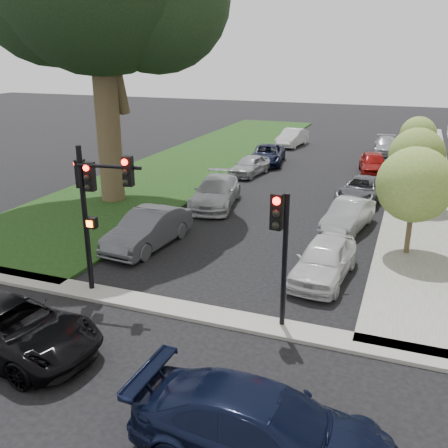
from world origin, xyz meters
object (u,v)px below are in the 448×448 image
(small_tree_b, at_px, (417,155))
(traffic_signal_main, at_px, (94,195))
(small_tree_c, at_px, (418,134))
(car_parked_1, at_px, (348,216))
(small_tree_a, at_px, (415,185))
(car_parked_2, at_px, (363,189))
(car_parked_5, at_px, (148,229))
(car_parked_3, at_px, (373,163))
(car_parked_0, at_px, (324,260))
(car_cross_far, at_px, (264,430))
(car_cross_near, at_px, (10,328))
(car_parked_4, at_px, (386,146))
(car_parked_7, at_px, (250,165))
(car_parked_8, at_px, (267,155))
(car_parked_9, at_px, (292,138))
(car_parked_6, at_px, (216,192))
(traffic_signal_secondary, at_px, (281,236))

(small_tree_b, relative_size, traffic_signal_main, 0.83)
(small_tree_b, bearing_deg, small_tree_c, 90.00)
(car_parked_1, bearing_deg, small_tree_a, -30.67)
(car_parked_2, distance_m, car_parked_5, 12.80)
(car_parked_1, xyz_separation_m, car_parked_3, (0.07, 11.82, 0.05))
(car_parked_2, bearing_deg, car_parked_0, -81.75)
(car_cross_far, bearing_deg, car_parked_3, 2.15)
(small_tree_c, xyz_separation_m, car_cross_near, (-9.86, -27.88, -1.67))
(car_parked_0, distance_m, car_parked_1, 5.68)
(small_tree_c, distance_m, car_parked_4, 5.74)
(car_parked_7, height_order, car_parked_8, car_parked_8)
(car_cross_near, xyz_separation_m, car_parked_9, (-0.20, 33.39, -0.00))
(small_tree_a, bearing_deg, traffic_signal_main, -143.21)
(car_cross_far, distance_m, car_parked_4, 34.19)
(car_cross_near, height_order, car_parked_5, car_parked_5)
(car_parked_6, xyz_separation_m, car_parked_8, (-0.36, 11.07, -0.08))
(car_parked_3, xyz_separation_m, car_parked_8, (-7.50, 0.58, -0.05))
(traffic_signal_main, relative_size, car_parked_0, 1.16)
(car_parked_3, height_order, car_parked_7, car_parked_3)
(car_parked_6, relative_size, car_parked_9, 1.17)
(small_tree_c, relative_size, car_parked_7, 0.94)
(car_parked_7, distance_m, car_parked_9, 11.47)
(car_parked_2, xyz_separation_m, car_parked_9, (-7.54, 14.94, 0.09))
(traffic_signal_main, distance_m, car_parked_3, 22.57)
(car_parked_9, bearing_deg, small_tree_a, -59.02)
(traffic_signal_main, height_order, car_parked_9, traffic_signal_main)
(small_tree_b, bearing_deg, car_parked_9, 123.25)
(car_cross_near, height_order, car_parked_0, car_parked_0)
(car_parked_3, distance_m, car_parked_5, 18.59)
(traffic_signal_main, xyz_separation_m, car_cross_near, (-0.26, -3.89, -2.74))
(small_tree_b, xyz_separation_m, car_parked_9, (-10.07, 15.35, -2.05))
(car_cross_far, xyz_separation_m, car_parked_1, (-0.32, 14.67, -0.12))
(small_tree_a, height_order, traffic_signal_main, traffic_signal_main)
(car_parked_4, distance_m, car_parked_9, 7.85)
(small_tree_c, bearing_deg, car_cross_near, -109.48)
(car_parked_0, xyz_separation_m, car_parked_4, (0.50, 25.20, -0.10))
(car_cross_far, height_order, car_parked_4, car_cross_far)
(small_tree_b, distance_m, traffic_signal_main, 17.11)
(traffic_signal_main, height_order, car_parked_1, traffic_signal_main)
(car_parked_9, bearing_deg, car_parked_3, -40.99)
(car_parked_7, bearing_deg, car_parked_8, 96.54)
(traffic_signal_secondary, height_order, car_parked_5, traffic_signal_secondary)
(small_tree_c, height_order, car_parked_4, small_tree_c)
(traffic_signal_main, height_order, car_parked_5, traffic_signal_main)
(car_parked_0, distance_m, car_parked_6, 9.88)
(car_parked_9, bearing_deg, car_parked_4, 2.82)
(car_cross_near, height_order, car_parked_1, car_cross_near)
(traffic_signal_main, bearing_deg, car_parked_3, 71.70)
(car_cross_near, bearing_deg, car_parked_1, -22.79)
(car_parked_2, height_order, car_parked_3, car_parked_3)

